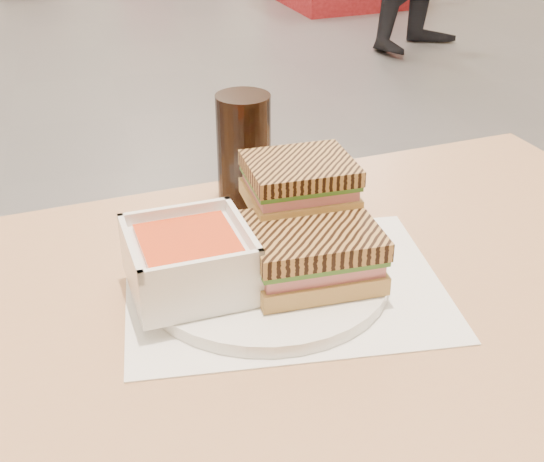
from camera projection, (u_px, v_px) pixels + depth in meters
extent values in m
cube|color=#A97B54|center=(225.00, 356.00, 0.71)|extent=(1.27, 0.82, 0.03)
cylinder|color=#A97B54|center=(470.00, 349.00, 1.31)|extent=(0.06, 0.06, 0.72)
cube|color=white|center=(284.00, 285.00, 0.78)|extent=(0.36, 0.30, 0.00)
cylinder|color=white|center=(266.00, 275.00, 0.79)|extent=(0.27, 0.27, 0.01)
cube|color=white|center=(190.00, 265.00, 0.74)|extent=(0.13, 0.13, 0.05)
cube|color=red|center=(188.00, 241.00, 0.73)|extent=(0.10, 0.10, 0.01)
cube|color=white|center=(243.00, 228.00, 0.74)|extent=(0.01, 0.12, 0.01)
cube|color=white|center=(130.00, 247.00, 0.71)|extent=(0.01, 0.12, 0.01)
cube|color=white|center=(175.00, 212.00, 0.77)|extent=(0.12, 0.01, 0.01)
cube|color=white|center=(202.00, 267.00, 0.68)|extent=(0.12, 0.01, 0.01)
cube|color=#B68C46|center=(312.00, 268.00, 0.77)|extent=(0.13, 0.11, 0.02)
cube|color=#C5747B|center=(312.00, 254.00, 0.76)|extent=(0.12, 0.10, 0.01)
cube|color=#386B23|center=(312.00, 246.00, 0.75)|extent=(0.13, 0.11, 0.01)
cube|color=olive|center=(313.00, 235.00, 0.75)|extent=(0.13, 0.11, 0.02)
cube|color=#B68C46|center=(299.00, 196.00, 0.81)|extent=(0.12, 0.10, 0.02)
cube|color=#C5747B|center=(300.00, 185.00, 0.80)|extent=(0.11, 0.09, 0.01)
cube|color=#386B23|center=(300.00, 178.00, 0.79)|extent=(0.11, 0.09, 0.01)
cube|color=olive|center=(300.00, 168.00, 0.79)|extent=(0.12, 0.10, 0.02)
cylinder|color=black|center=(244.00, 151.00, 0.92)|extent=(0.07, 0.07, 0.15)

